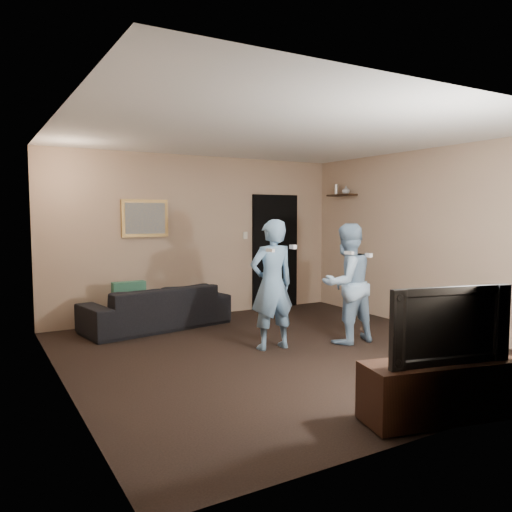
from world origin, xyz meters
TOP-DOWN VIEW (x-y plane):
  - ground at (0.00, 0.00)m, footprint 5.00×5.00m
  - ceiling at (0.00, 0.00)m, footprint 5.00×5.00m
  - wall_back at (0.00, 2.50)m, footprint 5.00×0.04m
  - wall_front at (0.00, -2.50)m, footprint 5.00×0.04m
  - wall_left at (-2.50, 0.00)m, footprint 0.04×5.00m
  - wall_right at (2.50, 0.00)m, footprint 0.04×5.00m
  - sofa at (-0.91, 1.97)m, footprint 2.22×1.16m
  - throw_pillow at (-1.31, 1.97)m, footprint 0.46×0.15m
  - painting_frame at (-0.90, 2.48)m, footprint 0.72×0.05m
  - painting_canvas at (-0.90, 2.45)m, footprint 0.62×0.01m
  - doorway at (1.45, 2.47)m, footprint 0.90×0.06m
  - light_switch at (0.85, 2.48)m, footprint 0.08×0.02m
  - wall_shelf at (2.39, 1.80)m, footprint 0.20×0.60m
  - shelf_vase at (2.39, 1.69)m, footprint 0.14×0.14m
  - shelf_figurine at (2.39, 1.95)m, footprint 0.06×0.06m
  - tv_console at (0.01, -2.33)m, footprint 1.37×0.71m
  - television at (0.01, -2.33)m, footprint 1.08×0.38m
  - wii_player_left at (-0.04, 0.17)m, footprint 0.60×0.50m
  - wii_player_right at (0.96, -0.05)m, footprint 0.77×0.61m

SIDE VIEW (x-z plane):
  - ground at x=0.00m, z-range 0.00..0.00m
  - tv_console at x=0.01m, z-range 0.02..0.48m
  - sofa at x=-0.91m, z-range 0.00..0.62m
  - throw_pillow at x=-1.31m, z-range 0.25..0.71m
  - wii_player_right at x=0.96m, z-range 0.00..1.54m
  - television at x=0.01m, z-range 0.48..1.10m
  - wii_player_left at x=-0.04m, z-range 0.00..1.60m
  - doorway at x=1.45m, z-range 0.00..2.00m
  - wall_back at x=0.00m, z-range 0.00..2.60m
  - wall_front at x=0.00m, z-range 0.00..2.60m
  - wall_left at x=-2.50m, z-range 0.00..2.60m
  - wall_right at x=2.50m, z-range 0.00..2.60m
  - light_switch at x=0.85m, z-range 1.24..1.36m
  - painting_frame at x=-0.90m, z-range 1.32..1.89m
  - painting_canvas at x=-0.90m, z-range 1.37..1.83m
  - wall_shelf at x=2.39m, z-range 1.98..2.00m
  - shelf_vase at x=2.39m, z-range 2.00..2.14m
  - shelf_figurine at x=2.39m, z-range 2.00..2.18m
  - ceiling at x=0.00m, z-range 2.58..2.62m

